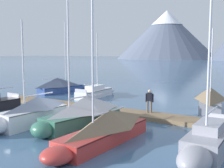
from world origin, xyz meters
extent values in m
plane|color=#426689|center=(0.00, 0.00, 0.00)|extent=(700.00, 700.00, 0.00)
cone|color=slate|center=(-59.38, 198.51, 18.88)|extent=(77.98, 77.98, 37.77)
cone|color=white|center=(-59.38, 198.51, 32.09)|extent=(24.82, 24.82, 11.45)
cube|color=#846B4C|center=(0.00, 4.00, 0.15)|extent=(22.09, 3.12, 0.30)
cylinder|color=#38383D|center=(-0.04, 3.17, 0.12)|extent=(21.12, 1.37, 0.24)
cylinder|color=#38383D|center=(0.04, 4.83, 0.12)|extent=(21.12, 1.37, 0.24)
cube|color=black|center=(-10.91, 4.59, 0.15)|extent=(0.27, 2.03, 0.27)
cube|color=navy|center=(-9.46, 10.51, 0.40)|extent=(3.00, 5.54, 0.79)
ellipsoid|color=navy|center=(-8.69, 13.31, 0.40)|extent=(1.74, 1.77, 0.75)
cube|color=#121D39|center=(-9.46, 10.51, 0.75)|extent=(3.01, 5.45, 0.06)
cylinder|color=silver|center=(-9.26, 11.25, 4.51)|extent=(0.10, 0.10, 7.43)
cylinder|color=silver|center=(-9.68, 9.72, 1.73)|extent=(0.91, 3.08, 0.08)
pyramid|color=#4C5670|center=(-9.56, 10.13, 1.30)|extent=(2.96, 4.59, 1.02)
cube|color=silver|center=(-7.54, 1.98, 0.99)|extent=(1.47, 0.16, 0.36)
cube|color=white|center=(-4.24, 9.72, 0.39)|extent=(1.48, 5.00, 0.78)
ellipsoid|color=white|center=(-4.24, 12.56, 0.39)|extent=(1.25, 1.95, 0.74)
cube|color=slate|center=(-4.24, 9.72, 0.74)|extent=(1.52, 4.90, 0.06)
cylinder|color=silver|center=(-4.24, 10.32, 3.74)|extent=(0.10, 0.10, 5.93)
cylinder|color=silver|center=(-4.24, 9.12, 1.53)|extent=(0.08, 2.40, 0.08)
cube|color=white|center=(-4.24, 9.84, 1.01)|extent=(1.03, 2.25, 0.47)
cube|color=silver|center=(-4.24, 7.29, 0.96)|extent=(1.33, 0.10, 0.36)
cube|color=silver|center=(-1.47, -1.72, 0.54)|extent=(1.97, 4.75, 1.07)
cube|color=slate|center=(-1.47, -1.72, 1.03)|extent=(2.00, 4.66, 0.06)
cylinder|color=silver|center=(-1.53, -2.35, 3.85)|extent=(0.10, 0.10, 5.56)
cylinder|color=silver|center=(-1.42, -1.20, 1.94)|extent=(0.30, 2.32, 0.08)
pyramid|color=slate|center=(-1.43, -1.38, 1.44)|extent=(2.13, 3.85, 0.74)
cube|color=#336B56|center=(1.67, -0.76, 0.49)|extent=(2.80, 5.51, 0.97)
ellipsoid|color=#336B56|center=(1.04, -3.54, 0.49)|extent=(1.66, 1.51, 0.93)
cube|color=#163027|center=(1.67, -0.76, 0.93)|extent=(2.82, 5.41, 0.06)
cylinder|color=silver|center=(1.46, -1.70, 4.39)|extent=(0.10, 0.10, 6.84)
cylinder|color=silver|center=(1.76, -0.37, 1.95)|extent=(0.69, 2.69, 0.08)
pyramid|color=silver|center=(1.76, -0.38, 1.48)|extent=(2.81, 4.54, 1.00)
cube|color=#B2332D|center=(4.36, -2.51, 0.39)|extent=(2.13, 6.25, 0.77)
ellipsoid|color=#B2332D|center=(4.07, -5.84, 0.39)|extent=(1.51, 1.71, 0.73)
cube|color=#501614|center=(4.36, -2.51, 0.73)|extent=(2.16, 6.13, 0.06)
cylinder|color=silver|center=(4.28, -3.45, 4.73)|extent=(0.10, 0.10, 7.92)
cylinder|color=silver|center=(4.40, -2.07, 1.58)|extent=(0.32, 2.77, 0.08)
pyramid|color=#7A664C|center=(4.40, -2.05, 1.21)|extent=(2.28, 5.05, 0.88)
cube|color=#93939E|center=(7.44, 9.63, 0.44)|extent=(2.63, 6.40, 0.87)
ellipsoid|color=#93939E|center=(6.87, 12.95, 0.44)|extent=(1.60, 1.68, 0.83)
cube|color=#424247|center=(7.44, 9.63, 0.83)|extent=(2.65, 6.28, 0.06)
cylinder|color=silver|center=(7.32, 10.36, 3.79)|extent=(0.10, 0.10, 5.83)
cylinder|color=silver|center=(7.61, 8.65, 1.80)|extent=(0.66, 3.42, 0.08)
pyramid|color=#7A664C|center=(7.52, 9.17, 1.36)|extent=(2.67, 5.22, 0.97)
cube|color=#93939E|center=(9.36, -1.28, 0.53)|extent=(1.71, 4.57, 1.06)
ellipsoid|color=#93939E|center=(9.26, -3.90, 0.53)|extent=(1.39, 2.11, 1.00)
cube|color=#424247|center=(9.36, -1.28, 1.02)|extent=(1.75, 4.48, 0.06)
cylinder|color=silver|center=(9.33, -2.11, 4.47)|extent=(0.10, 0.10, 6.83)
cylinder|color=silver|center=(9.37, -1.05, 1.95)|extent=(0.16, 2.12, 0.08)
cube|color=#A0A0AB|center=(9.36, -1.40, 1.27)|extent=(1.16, 2.07, 0.43)
cube|color=silver|center=(9.44, 0.89, 1.24)|extent=(1.39, 0.15, 0.36)
cylinder|color=brown|center=(4.01, 4.20, 0.73)|extent=(0.14, 0.14, 0.86)
cylinder|color=brown|center=(4.26, 4.27, 0.73)|extent=(0.14, 0.14, 0.86)
cube|color=black|center=(4.14, 4.24, 1.46)|extent=(0.42, 0.31, 0.60)
sphere|color=beige|center=(4.14, 4.24, 1.88)|extent=(0.22, 0.22, 0.22)
cylinder|color=black|center=(3.89, 4.17, 1.39)|extent=(0.09, 0.09, 0.62)
cylinder|color=black|center=(4.38, 4.30, 1.39)|extent=(0.09, 0.09, 0.62)
camera|label=1|loc=(11.53, -14.42, 4.62)|focal=44.35mm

